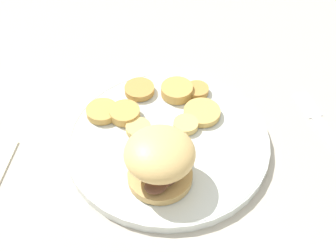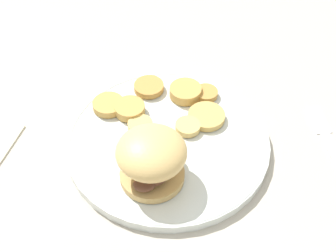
{
  "view_description": "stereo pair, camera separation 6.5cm",
  "coord_description": "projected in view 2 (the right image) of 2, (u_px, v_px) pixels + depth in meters",
  "views": [
    {
      "loc": [
        0.37,
        0.25,
        0.52
      ],
      "look_at": [
        0.0,
        0.0,
        0.04
      ],
      "focal_mm": 50.0,
      "sensor_mm": 36.0,
      "label": 1
    },
    {
      "loc": [
        0.33,
        0.3,
        0.52
      ],
      "look_at": [
        0.0,
        0.0,
        0.04
      ],
      "focal_mm": 50.0,
      "sensor_mm": 36.0,
      "label": 2
    }
  ],
  "objects": [
    {
      "name": "potato_round_0",
      "position": [
        188.0,
        127.0,
        0.68
      ],
      "size": [
        0.04,
        0.04,
        0.01
      ],
      "primitive_type": "cylinder",
      "color": "#DBB766",
      "rests_on": "dinner_plate"
    },
    {
      "name": "fork",
      "position": [
        331.0,
        146.0,
        0.68
      ],
      "size": [
        0.12,
        0.14,
        0.0
      ],
      "color": "silver",
      "rests_on": "ground_plane"
    },
    {
      "name": "dinner_plate",
      "position": [
        168.0,
        141.0,
        0.68
      ],
      "size": [
        0.29,
        0.29,
        0.02
      ],
      "color": "silver",
      "rests_on": "ground_plane"
    },
    {
      "name": "potato_round_3",
      "position": [
        206.0,
        116.0,
        0.7
      ],
      "size": [
        0.06,
        0.06,
        0.01
      ],
      "primitive_type": "cylinder",
      "color": "tan",
      "rests_on": "dinner_plate"
    },
    {
      "name": "potato_round_1",
      "position": [
        140.0,
        125.0,
        0.68
      ],
      "size": [
        0.04,
        0.04,
        0.01
      ],
      "primitive_type": "cylinder",
      "color": "#DBB766",
      "rests_on": "dinner_plate"
    },
    {
      "name": "potato_round_5",
      "position": [
        132.0,
        108.0,
        0.71
      ],
      "size": [
        0.05,
        0.05,
        0.01
      ],
      "primitive_type": "cylinder",
      "color": "tan",
      "rests_on": "dinner_plate"
    },
    {
      "name": "sandwich",
      "position": [
        152.0,
        158.0,
        0.6
      ],
      "size": [
        0.1,
        0.09,
        0.08
      ],
      "color": "tan",
      "rests_on": "dinner_plate"
    },
    {
      "name": "ground_plane",
      "position": [
        168.0,
        145.0,
        0.69
      ],
      "size": [
        4.0,
        4.0,
        0.0
      ],
      "primitive_type": "plane",
      "color": "#B2A899"
    },
    {
      "name": "potato_round_7",
      "position": [
        206.0,
        93.0,
        0.73
      ],
      "size": [
        0.04,
        0.04,
        0.01
      ],
      "primitive_type": "cylinder",
      "color": "#BC8942",
      "rests_on": "dinner_plate"
    },
    {
      "name": "potato_round_4",
      "position": [
        149.0,
        87.0,
        0.74
      ],
      "size": [
        0.05,
        0.05,
        0.01
      ],
      "primitive_type": "cylinder",
      "color": "#BC8942",
      "rests_on": "dinner_plate"
    },
    {
      "name": "potato_round_2",
      "position": [
        185.0,
        92.0,
        0.73
      ],
      "size": [
        0.05,
        0.05,
        0.02
      ],
      "primitive_type": "cylinder",
      "color": "tan",
      "rests_on": "dinner_plate"
    },
    {
      "name": "potato_round_6",
      "position": [
        108.0,
        105.0,
        0.71
      ],
      "size": [
        0.05,
        0.05,
        0.01
      ],
      "primitive_type": "cylinder",
      "color": "tan",
      "rests_on": "dinner_plate"
    }
  ]
}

